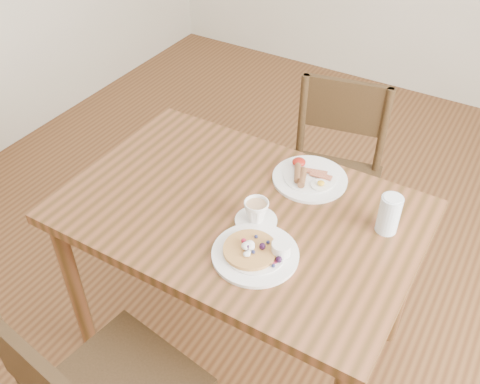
# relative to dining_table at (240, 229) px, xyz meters

# --- Properties ---
(ground) EXTENTS (5.00, 5.00, 0.00)m
(ground) POSITION_rel_dining_table_xyz_m (0.00, 0.00, -0.65)
(ground) COLOR #502E16
(ground) RESTS_ON ground
(dining_table) EXTENTS (1.20, 0.80, 0.75)m
(dining_table) POSITION_rel_dining_table_xyz_m (0.00, 0.00, 0.00)
(dining_table) COLOR brown
(dining_table) RESTS_ON ground
(chair_far) EXTENTS (0.49, 0.49, 0.88)m
(chair_far) POSITION_rel_dining_table_xyz_m (0.08, 0.66, -0.16)
(chair_far) COLOR #3A2615
(chair_far) RESTS_ON ground
(pancake_plate) EXTENTS (0.27, 0.27, 0.06)m
(pancake_plate) POSITION_rel_dining_table_xyz_m (0.16, -0.16, 0.11)
(pancake_plate) COLOR white
(pancake_plate) RESTS_ON dining_table
(breakfast_plate) EXTENTS (0.27, 0.27, 0.04)m
(breakfast_plate) POSITION_rel_dining_table_xyz_m (0.13, 0.26, 0.11)
(breakfast_plate) COLOR white
(breakfast_plate) RESTS_ON dining_table
(teacup_saucer) EXTENTS (0.14, 0.14, 0.08)m
(teacup_saucer) POSITION_rel_dining_table_xyz_m (0.08, -0.03, 0.14)
(teacup_saucer) COLOR white
(teacup_saucer) RESTS_ON dining_table
(water_glass) EXTENTS (0.07, 0.07, 0.13)m
(water_glass) POSITION_rel_dining_table_xyz_m (0.46, 0.15, 0.17)
(water_glass) COLOR silver
(water_glass) RESTS_ON dining_table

